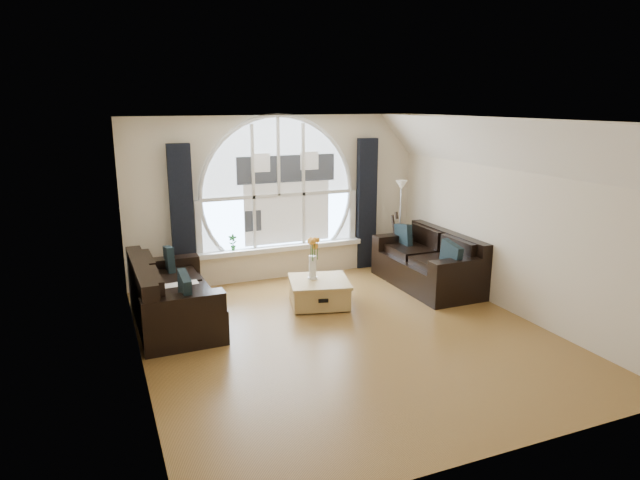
% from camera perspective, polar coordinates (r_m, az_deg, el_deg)
% --- Properties ---
extents(ground, '(5.00, 5.50, 0.01)m').
position_cam_1_polar(ground, '(7.25, 2.75, -9.69)').
color(ground, brown).
rests_on(ground, ground).
extents(ceiling, '(5.00, 5.50, 0.01)m').
position_cam_1_polar(ceiling, '(6.64, 3.03, 12.16)').
color(ceiling, silver).
rests_on(ceiling, ground).
extents(wall_back, '(5.00, 0.01, 2.70)m').
position_cam_1_polar(wall_back, '(9.33, -4.34, 4.34)').
color(wall_back, beige).
rests_on(wall_back, ground).
extents(wall_front, '(5.00, 0.01, 2.70)m').
position_cam_1_polar(wall_front, '(4.59, 17.74, -6.59)').
color(wall_front, beige).
rests_on(wall_front, ground).
extents(wall_left, '(0.01, 5.50, 2.70)m').
position_cam_1_polar(wall_left, '(6.21, -18.49, -1.31)').
color(wall_left, beige).
rests_on(wall_left, ground).
extents(wall_right, '(0.01, 5.50, 2.70)m').
position_cam_1_polar(wall_right, '(8.19, 18.94, 2.24)').
color(wall_right, beige).
rests_on(wall_right, ground).
extents(attic_slope, '(0.92, 5.50, 0.72)m').
position_cam_1_polar(attic_slope, '(7.86, 17.85, 9.25)').
color(attic_slope, silver).
rests_on(attic_slope, ground).
extents(arched_window, '(2.60, 0.06, 2.15)m').
position_cam_1_polar(arched_window, '(9.26, -4.31, 5.99)').
color(arched_window, silver).
rests_on(arched_window, wall_back).
extents(window_sill, '(2.90, 0.22, 0.08)m').
position_cam_1_polar(window_sill, '(9.42, -4.06, -0.80)').
color(window_sill, white).
rests_on(window_sill, wall_back).
extents(window_frame, '(2.76, 0.08, 2.15)m').
position_cam_1_polar(window_frame, '(9.23, -4.26, 5.96)').
color(window_frame, white).
rests_on(window_frame, wall_back).
extents(neighbor_house, '(1.70, 0.02, 1.50)m').
position_cam_1_polar(neighbor_house, '(9.31, -3.39, 5.27)').
color(neighbor_house, silver).
rests_on(neighbor_house, wall_back).
extents(curtain_left, '(0.35, 0.12, 2.30)m').
position_cam_1_polar(curtain_left, '(8.90, -13.92, 2.17)').
color(curtain_left, black).
rests_on(curtain_left, ground).
extents(curtain_right, '(0.35, 0.12, 2.30)m').
position_cam_1_polar(curtain_right, '(9.87, 4.78, 3.68)').
color(curtain_right, black).
rests_on(curtain_right, ground).
extents(sofa_left, '(1.03, 2.00, 0.88)m').
position_cam_1_polar(sofa_left, '(7.72, -14.74, -5.47)').
color(sofa_left, black).
rests_on(sofa_left, ground).
extents(sofa_right, '(0.99, 1.97, 0.87)m').
position_cam_1_polar(sofa_right, '(9.12, 10.94, -2.24)').
color(sofa_right, black).
rests_on(sofa_right, ground).
extents(coffee_chest, '(1.03, 1.03, 0.42)m').
position_cam_1_polar(coffee_chest, '(8.21, -0.09, -5.24)').
color(coffee_chest, '#A98649').
rests_on(coffee_chest, ground).
extents(throw_blanket, '(0.60, 0.60, 0.10)m').
position_cam_1_polar(throw_blanket, '(7.45, -14.03, -5.33)').
color(throw_blanket, silver).
rests_on(throw_blanket, sofa_left).
extents(vase_flowers, '(0.24, 0.24, 0.70)m').
position_cam_1_polar(vase_flowers, '(8.10, -0.78, -1.36)').
color(vase_flowers, white).
rests_on(vase_flowers, coffee_chest).
extents(floor_lamp, '(0.24, 0.24, 1.60)m').
position_cam_1_polar(floor_lamp, '(9.80, 8.18, 1.42)').
color(floor_lamp, '#B2B2B2').
rests_on(floor_lamp, ground).
extents(guitar, '(0.43, 0.37, 1.06)m').
position_cam_1_polar(guitar, '(9.89, 7.44, -0.05)').
color(guitar, brown).
rests_on(guitar, ground).
extents(potted_plant, '(0.16, 0.13, 0.27)m').
position_cam_1_polar(potted_plant, '(9.16, -8.93, -0.24)').
color(potted_plant, '#1E6023').
rests_on(potted_plant, window_sill).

